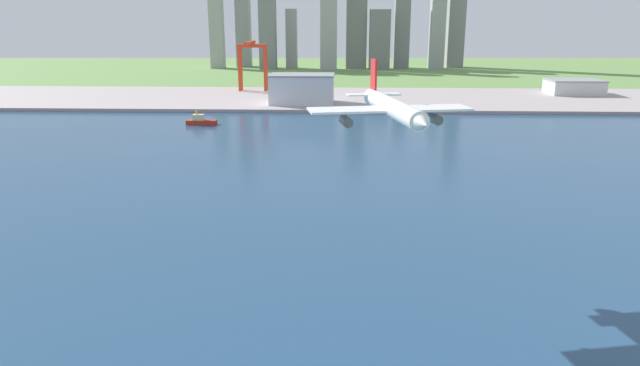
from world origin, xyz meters
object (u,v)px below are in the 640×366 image
at_px(tugboat_small, 201,121).
at_px(airplane_landing, 393,108).
at_px(port_crane_red, 252,55).
at_px(warehouse_main, 302,89).
at_px(warehouse_annex, 574,87).

bearing_deg(tugboat_small, airplane_landing, -65.56).
distance_m(port_crane_red, warehouse_main, 92.01).
bearing_deg(warehouse_main, port_crane_red, 122.72).
xyz_separation_m(port_crane_red, warehouse_annex, (272.14, -11.41, -24.70)).
distance_m(tugboat_small, warehouse_main, 100.98).
height_order(tugboat_small, warehouse_main, warehouse_main).
bearing_deg(airplane_landing, warehouse_main, 98.01).
bearing_deg(warehouse_main, warehouse_annex, 16.00).
height_order(airplane_landing, port_crane_red, airplane_landing).
distance_m(port_crane_red, warehouse_annex, 273.50).
bearing_deg(warehouse_annex, port_crane_red, 177.60).
xyz_separation_m(warehouse_main, warehouse_annex, (223.62, 64.13, -4.59)).
relative_size(tugboat_small, port_crane_red, 0.40).
distance_m(airplane_landing, warehouse_annex, 408.82).
xyz_separation_m(airplane_landing, warehouse_main, (-42.31, 300.71, -29.43)).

